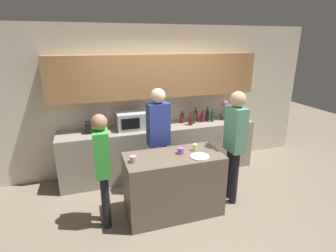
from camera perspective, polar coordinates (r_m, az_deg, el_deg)
The scene contains 21 objects.
ground_plane at distance 4.05m, azimuth 4.30°, elevation -18.65°, with size 14.00×14.00×0.00m, color #7F705B.
back_wall at distance 4.90m, azimuth -2.67°, elevation 7.69°, with size 6.40×0.40×2.70m.
back_counter at distance 4.96m, azimuth -1.65°, elevation -5.16°, with size 3.60×0.62×0.93m.
kitchen_island at distance 3.86m, azimuth 1.18°, elevation -12.53°, with size 1.36×0.66×0.91m.
microwave at distance 4.67m, azimuth -7.95°, elevation 1.19°, with size 0.52×0.39×0.30m.
toaster at distance 4.63m, azimuth -16.02°, elevation -0.28°, with size 0.26×0.16×0.18m.
potted_plant at distance 5.28m, azimuth 12.15°, elevation 3.47°, with size 0.14×0.14×0.40m.
bottle_0 at distance 4.99m, azimuth 3.05°, elevation 1.71°, with size 0.08×0.08×0.23m.
bottle_1 at distance 4.87m, azimuth 4.95°, elevation 1.28°, with size 0.08×0.08×0.24m.
bottle_2 at distance 4.98m, azimuth 5.60°, elevation 1.57°, with size 0.07×0.07×0.23m.
bottle_3 at distance 5.12m, azimuth 5.98°, elevation 2.24°, with size 0.08×0.08×0.28m.
bottle_4 at distance 5.09m, azimuth 7.53°, elevation 1.90°, with size 0.08×0.08×0.24m.
bottle_5 at distance 5.13m, azimuth 8.55°, elevation 2.23°, with size 0.07×0.07×0.29m.
bottle_6 at distance 5.13m, azimuth 9.62°, elevation 2.05°, with size 0.06×0.06×0.26m.
plate_on_island at distance 3.62m, azimuth 6.91°, elevation -6.61°, with size 0.26×0.26×0.01m.
cup_0 at distance 3.69m, azimuth 2.77°, elevation -5.39°, with size 0.09×0.09×0.09m.
cup_1 at distance 3.80m, azimuth 5.89°, elevation -4.65°, with size 0.07×0.07×0.10m.
cup_2 at distance 3.46m, azimuth -7.60°, elevation -7.17°, with size 0.09×0.09×0.09m.
person_left at distance 3.50m, azimuth -14.10°, elevation -7.70°, with size 0.21×0.35×1.57m.
person_center at distance 4.10m, azimuth -2.10°, elevation -1.43°, with size 0.35×0.23×1.75m.
person_right at distance 4.00m, azimuth 14.33°, elevation -2.54°, with size 0.23×0.34×1.75m.
Camera 1 is at (-1.27, -2.99, 2.41)m, focal length 28.00 mm.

